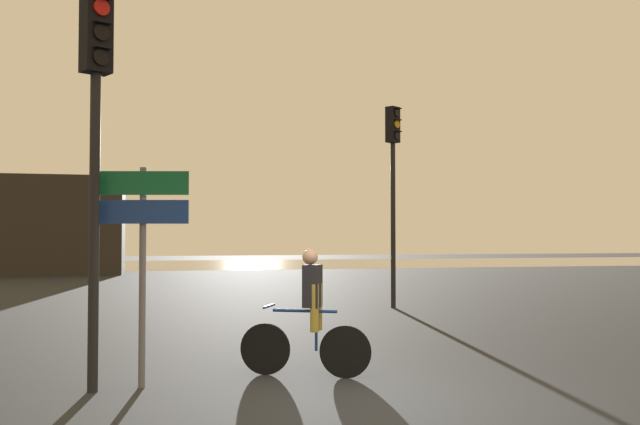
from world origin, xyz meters
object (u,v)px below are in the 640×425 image
Objects in this scene: cyclist at (310,312)px; distant_building at (23,225)px; traffic_light_near_left at (96,116)px; direction_sign_post at (142,235)px; traffic_light_far_right at (393,169)px.

distant_building is at bearing 42.22° from cyclist.
cyclist is (2.61, 0.31, -2.35)m from traffic_light_near_left.
traffic_light_near_left reaches higher than direction_sign_post.
distant_building is 27.97m from direction_sign_post.
distant_building reaches higher than traffic_light_near_left.
direction_sign_post is (0.53, 0.10, -1.38)m from traffic_light_near_left.
traffic_light_near_left is 0.91× the size of traffic_light_far_right.
traffic_light_near_left is at bearing 122.63° from cyclist.
distant_building is 5.69× the size of cyclist.
direction_sign_post is (5.90, -27.34, -0.51)m from distant_building.
traffic_light_far_right is (11.88, -19.07, 1.16)m from distant_building.
distant_building is 27.97m from traffic_light_near_left.
traffic_light_near_left is at bearing 22.62° from direction_sign_post.
traffic_light_far_right is at bearing -157.21° from traffic_light_near_left.
cyclist is at bearing -73.62° from distant_building.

